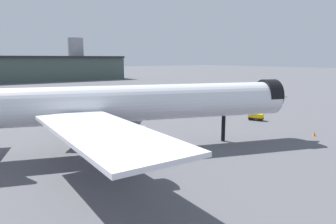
{
  "coord_description": "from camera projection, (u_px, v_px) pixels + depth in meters",
  "views": [
    {
      "loc": [
        -23.26,
        -39.69,
        14.0
      ],
      "look_at": [
        5.62,
        -1.44,
        5.55
      ],
      "focal_mm": 32.54,
      "sensor_mm": 36.0,
      "label": 1
    }
  ],
  "objects": [
    {
      "name": "ground",
      "position": [
        134.0,
        149.0,
        47.42
      ],
      "size": [
        900.0,
        900.0,
        0.0
      ],
      "primitive_type": "plane",
      "color": "#56565B"
    },
    {
      "name": "baggage_tug_wing",
      "position": [
        256.0,
        116.0,
        69.71
      ],
      "size": [
        2.8,
        3.56,
        1.85
      ],
      "rotation": [
        0.0,
        0.0,
        1.93
      ],
      "color": "black",
      "rests_on": "ground"
    },
    {
      "name": "traffic_cone_near_nose",
      "position": [
        314.0,
        134.0,
        55.71
      ],
      "size": [
        0.63,
        0.63,
        0.79
      ],
      "primitive_type": "cone",
      "color": "#F2600C",
      "rests_on": "ground"
    },
    {
      "name": "airliner_near_gate",
      "position": [
        120.0,
        104.0,
        46.32
      ],
      "size": [
        57.79,
        51.68,
        16.09
      ],
      "rotation": [
        0.0,
        0.0,
        -0.37
      ],
      "color": "white",
      "rests_on": "ground"
    },
    {
      "name": "baggage_cart_trailing",
      "position": [
        88.0,
        109.0,
        79.01
      ],
      "size": [
        2.76,
        2.48,
        1.82
      ],
      "rotation": [
        0.0,
        0.0,
        2.81
      ],
      "color": "black",
      "rests_on": "ground"
    },
    {
      "name": "service_truck_front",
      "position": [
        128.0,
        105.0,
        82.53
      ],
      "size": [
        3.65,
        5.89,
        3.0
      ],
      "rotation": [
        0.0,
        0.0,
        4.96
      ],
      "color": "black",
      "rests_on": "ground"
    }
  ]
}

